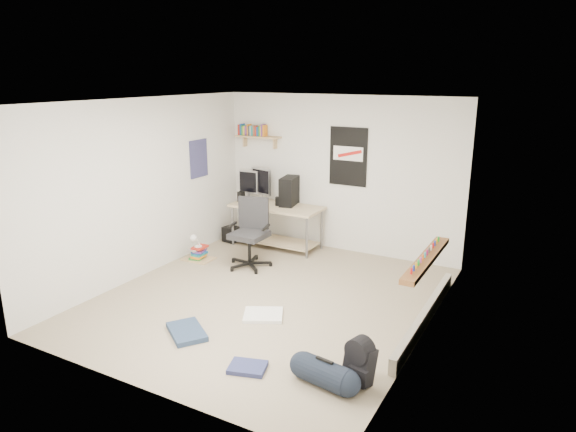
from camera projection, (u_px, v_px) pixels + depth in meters
The scene contains 26 objects.
floor at pixel (268, 299), 6.64m from camera, with size 4.00×4.50×0.01m, color gray.
ceiling at pixel (266, 101), 5.96m from camera, with size 4.00×4.50×0.01m, color white.
back_wall at pixel (339, 174), 8.21m from camera, with size 4.00×0.01×2.50m, color silver.
left_wall at pixel (145, 188), 7.23m from camera, with size 0.01×4.50×2.50m, color silver.
right_wall at pixel (431, 228), 5.37m from camera, with size 0.01×4.50×2.50m, color silver.
desk at pixel (277, 226), 8.53m from camera, with size 1.52×0.66×0.69m, color tan.
monitor_left at pixel (249, 190), 8.78m from camera, with size 0.36×0.09×0.39m, color #96979B.
monitor_right at pixel (261, 189), 8.69m from camera, with size 0.41×0.10×0.45m, color #949498.
pc_tower at pixel (289, 192), 8.43m from camera, with size 0.22×0.46×0.48m, color black.
keyboard at pixel (257, 208), 8.31m from camera, with size 0.40×0.14×0.02m, color black.
speaker_left at pixel (241, 197), 8.67m from camera, with size 0.10×0.10×0.19m, color black.
speaker_right at pixel (278, 202), 8.42m from camera, with size 0.08×0.08×0.16m, color black.
office_chair at pixel (249, 235), 7.61m from camera, with size 0.68×0.68×1.04m, color #242427.
wall_shelf at pixel (258, 137), 8.64m from camera, with size 0.80×0.22×0.24m, color tan.
poster_back_wall at pixel (348, 157), 8.03m from camera, with size 0.62×0.03×0.92m, color black.
poster_left_wall at pixel (199, 159), 8.17m from camera, with size 0.02×0.42×0.60m, color navy.
window at pixel (434, 203), 5.60m from camera, with size 0.10×1.50×1.26m, color brown.
baseboard_heater at pixel (425, 316), 5.96m from camera, with size 0.08×2.50×0.18m, color #B7B2A8.
backpack at pixel (359, 364), 4.77m from camera, with size 0.27×0.21×0.35m, color black.
duffel_bag at pixel (324, 372), 4.75m from camera, with size 0.26×0.26×0.50m, color black.
tshirt at pixel (263, 315), 6.14m from camera, with size 0.46×0.39×0.04m, color silver.
jeans_a at pixel (187, 332), 5.72m from camera, with size 0.54×0.34×0.06m, color #233450.
jeans_b at pixel (248, 367), 5.04m from camera, with size 0.36×0.27×0.04m, color navy.
book_stack at pixel (198, 250), 7.99m from camera, with size 0.43×0.35×0.29m, color brown.
desk_lamp at pixel (198, 237), 7.90m from camera, with size 0.12×0.19×0.19m, color white.
subwoofer at pixel (231, 234), 8.84m from camera, with size 0.23×0.23×0.26m, color black.
Camera 1 is at (3.16, -5.23, 2.82)m, focal length 32.00 mm.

